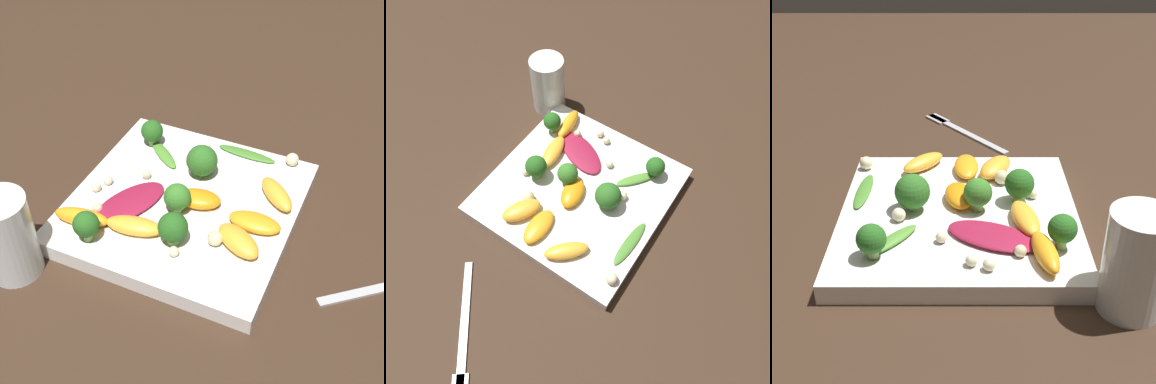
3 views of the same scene
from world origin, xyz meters
TOP-DOWN VIEW (x-y plane):
  - ground_plane at (0.00, 0.00)m, footprint 2.40×2.40m
  - plate at (0.00, 0.00)m, footprint 0.28×0.28m
  - drinking_glass at (0.17, -0.14)m, footprint 0.06×0.06m
  - fork at (-0.01, 0.29)m, footprint 0.14×0.16m
  - radicchio_leaf_0 at (0.04, -0.06)m, footprint 0.12×0.09m
  - orange_segment_0 at (0.07, -0.03)m, footprint 0.04×0.07m
  - orange_segment_1 at (0.05, 0.09)m, footprint 0.06×0.07m
  - orange_segment_2 at (0.01, 0.10)m, footprint 0.03×0.07m
  - orange_segment_3 at (-0.05, 0.11)m, footprint 0.07×0.07m
  - orange_segment_4 at (0.00, 0.02)m, footprint 0.04×0.06m
  - orange_segment_5 at (0.09, -0.10)m, footprint 0.03×0.07m
  - broccoli_floret_0 at (0.02, 0.00)m, footprint 0.03×0.03m
  - broccoli_floret_1 at (0.11, -0.08)m, footprint 0.03×0.03m
  - broccoli_floret_2 at (-0.09, -0.09)m, footprint 0.03×0.03m
  - broccoli_floret_3 at (-0.05, 0.00)m, footprint 0.04×0.04m
  - broccoli_floret_4 at (0.07, 0.02)m, footprint 0.04×0.04m
  - arugula_sprig_0 at (-0.07, -0.07)m, footprint 0.06×0.07m
  - arugula_sprig_1 at (-0.12, 0.04)m, footprint 0.02×0.09m
  - macadamia_nut_0 at (-0.07, -0.02)m, footprint 0.02×0.02m
  - macadamia_nut_1 at (-0.13, 0.10)m, footprint 0.02×0.02m
  - macadamia_nut_2 at (0.09, 0.03)m, footprint 0.01×0.01m
  - macadamia_nut_3 at (0.01, -0.11)m, footprint 0.01×0.01m
  - macadamia_nut_4 at (-0.02, -0.07)m, footprint 0.01×0.01m
  - macadamia_nut_5 at (0.06, -0.09)m, footprint 0.01×0.01m
  - macadamia_nut_6 at (0.03, -0.11)m, footprint 0.01×0.01m
  - macadamia_nut_7 at (0.05, 0.06)m, footprint 0.02×0.02m

SIDE VIEW (x-z plane):
  - ground_plane at x=0.00m, z-range 0.00..0.00m
  - fork at x=-0.01m, z-range 0.00..0.01m
  - plate at x=0.00m, z-range 0.00..0.02m
  - arugula_sprig_1 at x=-0.12m, z-range 0.02..0.03m
  - arugula_sprig_0 at x=-0.07m, z-range 0.02..0.03m
  - radicchio_leaf_0 at x=0.04m, z-range 0.02..0.03m
  - macadamia_nut_2 at x=0.09m, z-range 0.02..0.04m
  - macadamia_nut_4 at x=-0.02m, z-range 0.02..0.04m
  - macadamia_nut_3 at x=0.01m, z-range 0.02..0.04m
  - macadamia_nut_5 at x=0.06m, z-range 0.02..0.04m
  - macadamia_nut_6 at x=0.03m, z-range 0.02..0.04m
  - orange_segment_2 at x=0.01m, z-range 0.02..0.04m
  - macadamia_nut_0 at x=-0.07m, z-range 0.02..0.04m
  - macadamia_nut_1 at x=-0.13m, z-range 0.02..0.04m
  - orange_segment_4 at x=0.00m, z-range 0.02..0.04m
  - orange_segment_3 at x=-0.05m, z-range 0.02..0.04m
  - macadamia_nut_7 at x=0.05m, z-range 0.02..0.04m
  - orange_segment_0 at x=0.07m, z-range 0.02..0.04m
  - orange_segment_1 at x=0.05m, z-range 0.02..0.04m
  - orange_segment_5 at x=0.09m, z-range 0.02..0.04m
  - broccoli_floret_2 at x=-0.09m, z-range 0.03..0.06m
  - broccoli_floret_0 at x=0.02m, z-range 0.03..0.07m
  - broccoli_floret_1 at x=0.11m, z-range 0.03..0.07m
  - broccoli_floret_4 at x=0.07m, z-range 0.03..0.07m
  - broccoli_floret_3 at x=-0.05m, z-range 0.02..0.07m
  - drinking_glass at x=0.17m, z-range 0.00..0.11m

